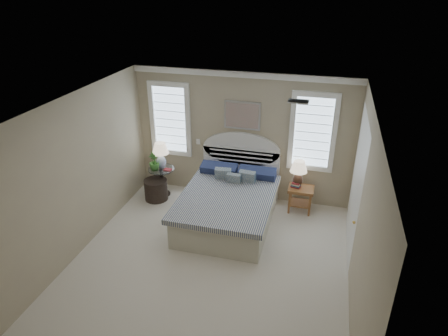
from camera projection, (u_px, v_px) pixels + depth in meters
floor at (207, 267)px, 6.59m from camera, size 4.50×5.00×0.01m
ceiling at (204, 110)px, 5.40m from camera, size 4.50×5.00×0.01m
wall_back at (242, 137)px, 8.17m from camera, size 4.50×0.02×2.70m
wall_left at (74, 178)px, 6.52m from camera, size 0.02×5.00×2.70m
wall_right at (362, 217)px, 5.47m from camera, size 0.02×5.00×2.70m
crown_molding at (243, 74)px, 7.56m from camera, size 4.50×0.08×0.12m
hvac_vent at (298, 101)px, 5.83m from camera, size 0.30×0.20×0.02m
switch_plate at (198, 142)px, 8.46m from camera, size 0.08×0.01×0.12m
window_left at (170, 119)px, 8.40m from camera, size 0.90×0.06×1.60m
window_right at (313, 132)px, 7.71m from camera, size 0.90×0.06×1.60m
painting at (242, 116)px, 7.92m from camera, size 0.74×0.04×0.58m
closet_door at (356, 186)px, 6.58m from camera, size 0.02×1.80×2.40m
bed at (229, 203)px, 7.68m from camera, size 1.72×2.28×1.47m
side_table_left at (162, 179)px, 8.58m from camera, size 0.56×0.56×0.63m
nightstand_right at (301, 194)px, 7.98m from camera, size 0.50×0.40×0.53m
floor_pot at (156, 190)px, 8.49m from camera, size 0.51×0.51×0.45m
lamp_left at (160, 152)px, 8.38m from camera, size 0.43×0.43×0.57m
lamp_right at (299, 171)px, 7.86m from camera, size 0.39×0.39×0.55m
potted_plant at (154, 161)px, 8.34m from camera, size 0.22×0.22×0.39m
books_left at (168, 170)px, 8.40m from camera, size 0.17×0.13×0.02m
books_right at (296, 185)px, 7.93m from camera, size 0.21×0.18×0.10m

